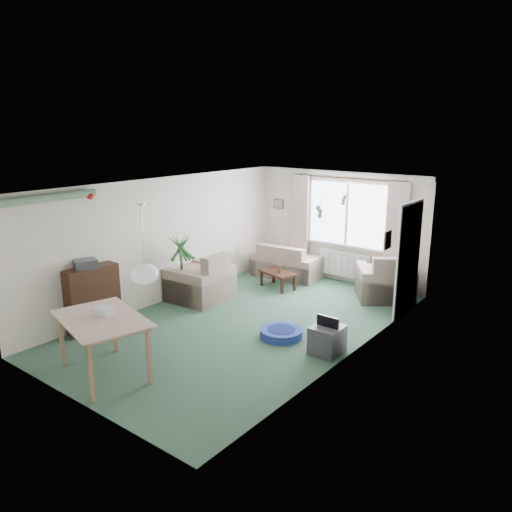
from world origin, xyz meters
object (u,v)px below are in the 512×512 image
Objects in this scene: armchair_corner at (385,276)px; tv_cube at (327,340)px; bookshelf at (93,299)px; houseplant at (182,268)px; pet_bed at (281,333)px; dining_table at (104,347)px; coffee_table at (278,280)px; sofa at (287,260)px; armchair_left at (200,276)px.

tv_cube is (0.36, -2.87, -0.25)m from armchair_corner.
bookshelf is 0.80× the size of houseplant.
armchair_corner reaches higher than pet_bed.
coffee_table is at bearing 94.04° from dining_table.
armchair_corner is 2.20× the size of tv_cube.
dining_table is at bearing -64.79° from houseplant.
armchair_corner is at bearing 72.08° from dining_table.
tv_cube is at bearing 28.15° from bookshelf.
bookshelf is 1.70m from dining_table.
coffee_table is at bearing 62.80° from houseplant.
bookshelf reaches higher than coffee_table.
armchair_corner is at bearing 174.58° from sofa.
pet_bed is (2.47, -0.19, -0.62)m from houseplant.
armchair_left is at bearing 169.48° from tv_cube.
coffee_table is at bearing 138.69° from tv_cube.
sofa is 4.58m from bookshelf.
sofa is at bearing 132.94° from tv_cube.
bookshelf is at bearing -155.73° from tv_cube.
dining_table is 2.76× the size of tv_cube.
dining_table is (1.46, -0.85, -0.14)m from bookshelf.
houseplant reaches higher than tv_cube.
armchair_corner is 0.79× the size of dining_table.
armchair_corner is 5.60m from dining_table.
sofa is 1.16× the size of dining_table.
sofa is at bearing 76.38° from houseplant.
tv_cube is (2.08, 2.45, -0.19)m from dining_table.
dining_table is 1.89× the size of pet_bed.
tv_cube is at bearing 128.25° from sofa.
tv_cube is (2.71, -2.90, -0.16)m from sofa.
bookshelf is at bearing 74.72° from sofa.
dining_table reaches higher than pet_bed.
sofa is 1.10× the size of houseplant.
coffee_table is at bearing 148.61° from armchair_left.
houseplant is at bearing 7.48° from armchair_corner.
bookshelf is 1.59× the size of pet_bed.
bookshelf is at bearing 149.92° from dining_table.
sofa is 3.97m from tv_cube.
armchair_left is 2.42m from pet_bed.
houseplant is (-0.95, -1.85, 0.51)m from coffee_table.
sofa is 2.36m from armchair_left.
coffee_table is at bearing 126.66° from pet_bed.
sofa is 0.88m from coffee_table.
coffee_table is 0.58× the size of houseplant.
pet_bed is (-0.52, -2.82, -0.39)m from armchair_corner.
armchair_corner is 2.91m from tv_cube.
bookshelf is at bearing 20.85° from armchair_corner.
pet_bed is at bearing 117.97° from sofa.
dining_table is (0.32, -4.55, 0.23)m from coffee_table.
pet_bed is (1.52, -2.04, -0.11)m from coffee_table.
pet_bed is at bearing 64.41° from dining_table.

